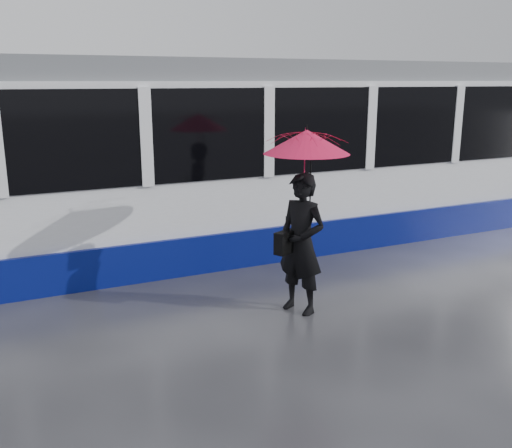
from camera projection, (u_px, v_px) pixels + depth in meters
ground at (193, 307)px, 7.81m from camera, size 90.00×90.00×0.00m
rails at (146, 257)px, 9.99m from camera, size 34.00×1.51×0.02m
tram at (33, 171)px, 8.88m from camera, size 26.00×2.56×3.35m
woman at (301, 244)px, 7.45m from camera, size 0.69×0.81×1.87m
umbrella at (306, 159)px, 7.20m from camera, size 1.46×1.46×1.26m
handbag at (286, 242)px, 7.37m from camera, size 0.36×0.27×0.47m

